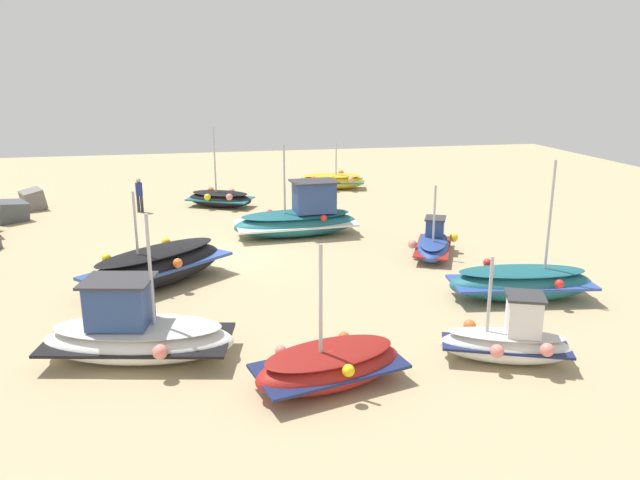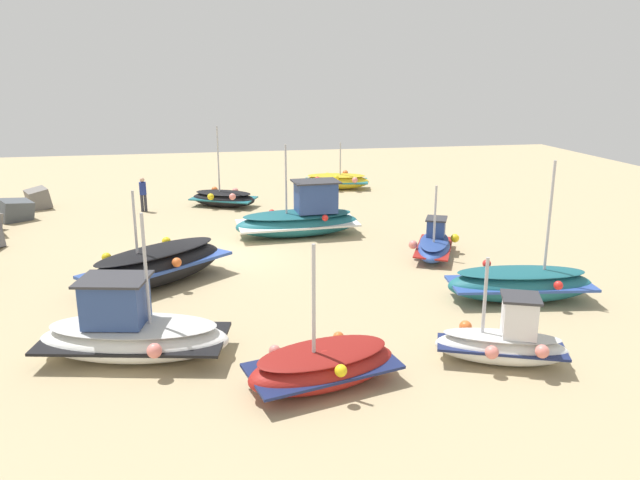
# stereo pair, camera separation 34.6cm
# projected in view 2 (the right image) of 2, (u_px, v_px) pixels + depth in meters

# --- Properties ---
(ground_plane) EXTENTS (58.60, 58.60, 0.00)m
(ground_plane) POSITION_uv_depth(u_px,v_px,m) (226.00, 257.00, 22.63)
(ground_plane) COLOR tan
(fishing_boat_0) EXTENTS (2.30, 3.66, 3.26)m
(fishing_boat_0) POSITION_uv_depth(u_px,v_px,m) (323.00, 366.00, 13.38)
(fishing_boat_0) COLOR maroon
(fishing_boat_0) RESTS_ON ground_plane
(fishing_boat_1) EXTENTS (2.13, 5.18, 3.78)m
(fishing_boat_1) POSITION_uv_depth(u_px,v_px,m) (301.00, 218.00, 25.35)
(fishing_boat_1) COLOR #1E6670
(fishing_boat_1) RESTS_ON ground_plane
(fishing_boat_2) EXTENTS (2.28, 3.90, 2.66)m
(fishing_boat_2) POSITION_uv_depth(u_px,v_px,m) (336.00, 181.00, 35.17)
(fishing_boat_2) COLOR gold
(fishing_boat_2) RESTS_ON ground_plane
(fishing_boat_3) EXTENTS (3.43, 2.46, 2.68)m
(fishing_boat_3) POSITION_uv_depth(u_px,v_px,m) (434.00, 245.00, 22.70)
(fishing_boat_3) COLOR #2D4C9E
(fishing_boat_3) RESTS_ON ground_plane
(fishing_boat_4) EXTENTS (2.73, 3.53, 3.96)m
(fishing_boat_4) POSITION_uv_depth(u_px,v_px,m) (223.00, 198.00, 30.75)
(fishing_boat_4) COLOR black
(fishing_boat_4) RESTS_ON ground_plane
(fishing_boat_5) EXTENTS (4.47, 4.92, 3.14)m
(fishing_boat_5) POSITION_uv_depth(u_px,v_px,m) (157.00, 265.00, 19.66)
(fishing_boat_5) COLOR black
(fishing_boat_5) RESTS_ON ground_plane
(fishing_boat_6) EXTENTS (2.17, 4.46, 4.15)m
(fishing_boat_6) POSITION_uv_depth(u_px,v_px,m) (520.00, 284.00, 18.28)
(fishing_boat_6) COLOR #1E6670
(fishing_boat_6) RESTS_ON ground_plane
(fishing_boat_7) EXTENTS (2.16, 3.22, 2.58)m
(fishing_boat_7) POSITION_uv_depth(u_px,v_px,m) (504.00, 342.00, 14.38)
(fishing_boat_7) COLOR white
(fishing_boat_7) RESTS_ON ground_plane
(fishing_boat_8) EXTENTS (2.74, 4.77, 3.52)m
(fishing_boat_8) POSITION_uv_depth(u_px,v_px,m) (131.00, 332.00, 14.67)
(fishing_boat_8) COLOR white
(fishing_boat_8) RESTS_ON ground_plane
(person_walking) EXTENTS (0.32, 0.32, 1.64)m
(person_walking) POSITION_uv_depth(u_px,v_px,m) (143.00, 192.00, 29.51)
(person_walking) COLOR #2D2D38
(person_walking) RESTS_ON ground_plane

